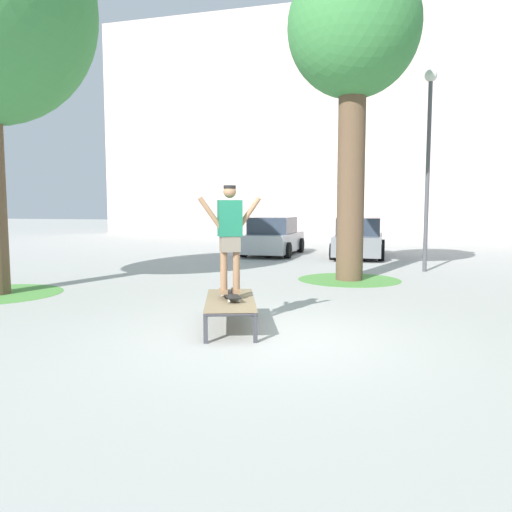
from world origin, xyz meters
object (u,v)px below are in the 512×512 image
(skater, at_px, (230,231))
(tree_mid_back, at_px, (354,36))
(car_grey, at_px, (359,239))
(skateboard, at_px, (230,295))
(skate_box, at_px, (230,302))
(light_post, at_px, (429,140))
(car_silver, at_px, (273,237))

(skater, relative_size, tree_mid_back, 0.21)
(skater, relative_size, car_grey, 0.40)
(tree_mid_back, height_order, car_grey, tree_mid_back)
(skateboard, bearing_deg, skate_box, 108.94)
(skate_box, bearing_deg, skater, -71.39)
(tree_mid_back, distance_m, light_post, 3.86)
(skater, relative_size, light_post, 0.29)
(tree_mid_back, xyz_separation_m, light_post, (2.00, 2.33, -2.35))
(skateboard, distance_m, car_grey, 12.03)
(light_post, bearing_deg, skateboard, -112.05)
(car_silver, distance_m, car_grey, 3.37)
(car_grey, xyz_separation_m, light_post, (2.21, -3.81, 3.13))
(tree_mid_back, bearing_deg, skateboard, -102.66)
(skateboard, relative_size, car_grey, 0.19)
(car_silver, relative_size, light_post, 0.72)
(skate_box, xyz_separation_m, skateboard, (0.02, -0.05, 0.12))
(skate_box, xyz_separation_m, skater, (0.02, -0.05, 1.12))
(skateboard, distance_m, light_post, 9.41)
(skateboard, relative_size, skater, 0.47)
(skateboard, height_order, light_post, light_post)
(skate_box, relative_size, car_grey, 0.48)
(tree_mid_back, xyz_separation_m, car_silver, (-3.58, 6.20, -5.48))
(car_silver, xyz_separation_m, car_grey, (3.37, -0.06, 0.00))
(car_silver, bearing_deg, car_grey, -1.08)
(tree_mid_back, distance_m, car_silver, 9.01)
(skate_box, height_order, skater, skater)
(skateboard, xyz_separation_m, light_post, (3.31, 8.17, 3.29))
(tree_mid_back, xyz_separation_m, car_grey, (-0.21, 6.13, -5.48))
(tree_mid_back, relative_size, car_grey, 1.92)
(car_silver, bearing_deg, skateboard, -79.35)
(tree_mid_back, bearing_deg, car_grey, 91.96)
(skater, distance_m, light_post, 9.11)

